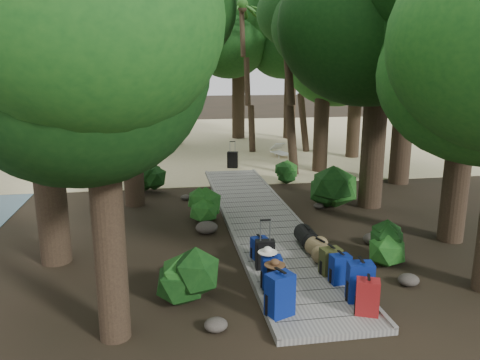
{
  "coord_description": "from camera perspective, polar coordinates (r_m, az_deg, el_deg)",
  "views": [
    {
      "loc": [
        -2.59,
        -11.19,
        4.18
      ],
      "look_at": [
        -0.45,
        1.78,
        1.0
      ],
      "focal_mm": 35.0,
      "sensor_mm": 36.0,
      "label": 1
    }
  ],
  "objects": [
    {
      "name": "shrub_left_a",
      "position": [
        8.78,
        -6.68,
        -11.54
      ],
      "size": [
        1.03,
        1.03,
        0.93
      ],
      "primitive_type": null,
      "color": "#174C17",
      "rests_on": "ground"
    },
    {
      "name": "backpack_right_d",
      "position": [
        9.69,
        10.98,
        -9.51
      ],
      "size": [
        0.43,
        0.34,
        0.6
      ],
      "primitive_type": null,
      "rotation": [
        0.0,
        0.0,
        0.15
      ],
      "color": "#42431E",
      "rests_on": "boardwalk"
    },
    {
      "name": "tree_right_f",
      "position": [
        22.58,
        14.1,
        13.75
      ],
      "size": [
        4.92,
        4.92,
        8.78
      ],
      "primitive_type": null,
      "color": "black",
      "rests_on": "ground"
    },
    {
      "name": "rock_left_a",
      "position": [
        7.96,
        -2.95,
        -17.22
      ],
      "size": [
        0.39,
        0.35,
        0.21
      ],
      "primitive_type": null,
      "color": "#4C473F",
      "rests_on": "ground"
    },
    {
      "name": "tree_left_c",
      "position": [
        14.39,
        -13.57,
        14.08
      ],
      "size": [
        5.05,
        5.05,
        8.79
      ],
      "primitive_type": null,
      "color": "black",
      "rests_on": "ground"
    },
    {
      "name": "tree_back_b",
      "position": [
        28.09,
        -0.21,
        16.05
      ],
      "size": [
        6.02,
        6.02,
        10.76
      ],
      "primitive_type": null,
      "color": "black",
      "rests_on": "ground"
    },
    {
      "name": "tree_right_e",
      "position": [
        19.13,
        10.17,
        13.72
      ],
      "size": [
        4.76,
        4.76,
        8.58
      ],
      "primitive_type": null,
      "color": "black",
      "rests_on": "ground"
    },
    {
      "name": "duffel_right_black",
      "position": [
        11.07,
        8.13,
        -6.88
      ],
      "size": [
        0.43,
        0.69,
        0.43
      ],
      "primitive_type": null,
      "rotation": [
        0.0,
        0.0,
        0.0
      ],
      "color": "black",
      "rests_on": "boardwalk"
    },
    {
      "name": "tree_right_c",
      "position": [
        14.44,
        16.76,
        16.5
      ],
      "size": [
        5.84,
        5.84,
        10.1
      ],
      "primitive_type": null,
      "color": "black",
      "rests_on": "ground"
    },
    {
      "name": "palm_right_a",
      "position": [
        18.62,
        7.16,
        13.29
      ],
      "size": [
        4.82,
        4.82,
        8.22
      ],
      "primitive_type": null,
      "color": "#184012",
      "rests_on": "ground"
    },
    {
      "name": "backpack_left_d",
      "position": [
        10.29,
        2.36,
        -8.11
      ],
      "size": [
        0.39,
        0.31,
        0.52
      ],
      "primitive_type": null,
      "rotation": [
        0.0,
        0.0,
        0.22
      ],
      "color": "navy",
      "rests_on": "boardwalk"
    },
    {
      "name": "suitcase_on_boardwalk",
      "position": [
        9.77,
        3.05,
        -9.04
      ],
      "size": [
        0.41,
        0.25,
        0.61
      ],
      "primitive_type": null,
      "rotation": [
        0.0,
        0.0,
        -0.09
      ],
      "color": "black",
      "rests_on": "boardwalk"
    },
    {
      "name": "backpack_left_b",
      "position": [
        8.66,
        4.45,
        -12.14
      ],
      "size": [
        0.38,
        0.32,
        0.61
      ],
      "primitive_type": null,
      "rotation": [
        0.0,
        0.0,
        -0.28
      ],
      "color": "black",
      "rests_on": "boardwalk"
    },
    {
      "name": "tree_back_c",
      "position": [
        28.17,
        6.24,
        15.17
      ],
      "size": [
        5.54,
        5.54,
        9.97
      ],
      "primitive_type": null,
      "color": "black",
      "rests_on": "ground"
    },
    {
      "name": "kayak",
      "position": [
        22.39,
        -10.55,
        3.07
      ],
      "size": [
        1.36,
        3.2,
        0.31
      ],
      "primitive_type": "ellipsoid",
      "rotation": [
        0.0,
        0.0,
        -0.22
      ],
      "color": "#B3240F",
      "rests_on": "sand_beach"
    },
    {
      "name": "shrub_right_a",
      "position": [
        10.84,
        17.54,
        -7.48
      ],
      "size": [
        0.89,
        0.89,
        0.8
      ],
      "primitive_type": null,
      "color": "#174C17",
      "rests_on": "ground"
    },
    {
      "name": "rock_left_d",
      "position": [
        15.2,
        -6.64,
        -2.11
      ],
      "size": [
        0.32,
        0.29,
        0.18
      ],
      "primitive_type": null,
      "color": "#4C473F",
      "rests_on": "ground"
    },
    {
      "name": "backpack_left_a",
      "position": [
        8.03,
        4.89,
        -13.49
      ],
      "size": [
        0.52,
        0.45,
        0.82
      ],
      "primitive_type": null,
      "rotation": [
        0.0,
        0.0,
        0.4
      ],
      "color": "navy",
      "rests_on": "boardwalk"
    },
    {
      "name": "tree_left_a",
      "position": [
        6.98,
        -16.63,
        7.36
      ],
      "size": [
        4.19,
        4.19,
        6.98
      ],
      "primitive_type": null,
      "color": "black",
      "rests_on": "ground"
    },
    {
      "name": "backpack_left_c",
      "position": [
        8.97,
        3.87,
        -10.92
      ],
      "size": [
        0.38,
        0.28,
        0.69
      ],
      "primitive_type": null,
      "rotation": [
        0.0,
        0.0,
        -0.06
      ],
      "color": "navy",
      "rests_on": "boardwalk"
    },
    {
      "name": "tree_back_a",
      "position": [
        26.18,
        -8.01,
        13.09
      ],
      "size": [
        4.62,
        4.62,
        8.0
      ],
      "primitive_type": null,
      "color": "black",
      "rests_on": "ground"
    },
    {
      "name": "sand_beach",
      "position": [
        27.63,
        -3.9,
        4.89
      ],
      "size": [
        40.0,
        22.0,
        0.02
      ],
      "primitive_type": "cube",
      "color": "#C7B886",
      "rests_on": "ground"
    },
    {
      "name": "rock_right_a",
      "position": [
        9.96,
        19.87,
        -11.38
      ],
      "size": [
        0.42,
        0.38,
        0.23
      ],
      "primitive_type": null,
      "color": "#4C473F",
      "rests_on": "ground"
    },
    {
      "name": "boardwalk",
      "position": [
        13.13,
        2.51,
        -4.71
      ],
      "size": [
        2.0,
        12.0,
        0.12
      ],
      "primitive_type": "cube",
      "color": "gray",
      "rests_on": "ground"
    },
    {
      "name": "duffel_right_khaki",
      "position": [
        10.44,
        9.73,
        -8.34
      ],
      "size": [
        0.57,
        0.69,
        0.4
      ],
      "primitive_type": null,
      "rotation": [
        0.0,
        0.0,
        0.33
      ],
      "color": "olive",
      "rests_on": "boardwalk"
    },
    {
      "name": "rock_left_c",
      "position": [
        12.14,
        -4.09,
        -5.78
      ],
      "size": [
        0.57,
        0.52,
        0.32
      ],
      "primitive_type": null,
      "color": "#4C473F",
      "rests_on": "ground"
    },
    {
      "name": "tree_right_d",
      "position": [
        17.87,
        20.02,
        16.13
      ],
      "size": [
        5.69,
        5.69,
        10.43
      ],
      "primitive_type": null,
      "color": "black",
      "rests_on": "ground"
    },
    {
      "name": "palm_left_a",
      "position": [
        17.69,
        -15.41,
        11.83
      ],
      "size": [
        4.75,
        4.75,
        7.56
      ],
      "primitive_type": null,
      "color": "#184012",
      "rests_on": "ground"
    },
    {
      "name": "shrub_right_c",
      "position": [
        17.27,
        5.67,
        0.95
      ],
      "size": [
        0.92,
        0.92,
        0.83
      ],
      "primitive_type": null,
      "color": "#174C17",
      "rests_on": "ground"
    },
    {
      "name": "sun_lounger",
      "position": [
        22.39,
        5.04,
        3.58
      ],
      "size": [
        1.09,
        1.85,
        0.57
      ],
      "primitive_type": null,
      "rotation": [
        0.0,
        0.0,
        0.32
      ],
      "color": "silver",
      "rests_on": "sand_beach"
    },
    {
      "name": "shrub_right_b",
      "position": [
        14.48,
        11.34,
        -0.76
      ],
      "size": [
        1.45,
        1.45,
        1.31
      ],
      "primitive_type": null,
      "color": "#174C17",
      "rests_on": "ground"
    },
    {
      "name": "shrub_left_b",
      "position": [
        12.97,
        -4.69,
        -3.23
      ],
      "size": [
        0.97,
        0.97,
        0.87
      ],
      "primitive_type": null,
      "color": "#174C17",
      "rests_on": "ground"
    },
    {
      "name": "rock_right_c",
      "position": [
        14.39,
        9.58,
        -3.12
      ],
      "size": [
        0.32,
        0.29,
        0.17
      ],
      "primitive_type": null,
      "color": "#4C473F",
      "rests_on": "ground"
    },
    {
      "name": "palm_right_b",
      "position": [
        23.89,
        8.17,
        14.01
      ],
      "size": [
        4.56,
        4.56,
        8.81
      ],
      "primitive_type": null,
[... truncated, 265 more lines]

